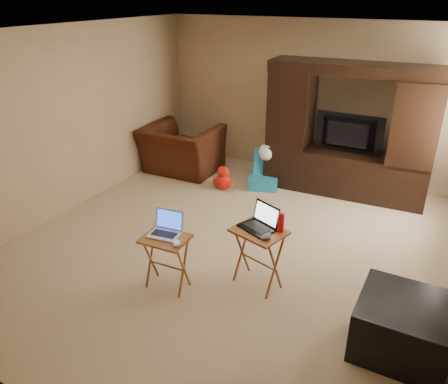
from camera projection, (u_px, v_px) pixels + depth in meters
The scene contains 19 objects.
floor at pixel (231, 244), 5.44m from camera, with size 5.50×5.50×0.00m, color #D0B790.
ceiling at pixel (233, 32), 4.39m from camera, with size 5.50×5.50×0.00m, color silver.
wall_back at pixel (308, 100), 7.12m from camera, with size 5.00×5.00×0.00m, color tan.
wall_front at pixel (34, 279), 2.70m from camera, with size 5.00×5.00×0.00m, color tan.
wall_left at pixel (69, 121), 5.97m from camera, with size 5.50×5.50×0.00m, color tan.
entertainment_center at pixel (348, 131), 6.44m from camera, with size 2.41×0.60×1.97m, color black.
television at pixel (347, 135), 6.42m from camera, with size 1.00×0.13×0.58m, color black.
recliner at pixel (182, 149), 7.48m from camera, with size 1.22×1.07×0.79m, color #401B0D.
child_rocker at pixel (264, 169), 6.90m from camera, with size 0.46×0.52×0.61m, color #1A6F93, non-canonical shape.
plush_toy at pixel (223, 178), 6.86m from camera, with size 0.35×0.29×0.39m, color red, non-canonical shape.
push_toy at pixel (396, 191), 6.44m from camera, with size 0.50×0.35×0.37m, color #182CC1, non-canonical shape.
ottoman at pixel (402, 326), 3.76m from camera, with size 0.76×0.76×0.49m, color black.
tray_table_left at pixel (167, 262), 4.55m from camera, with size 0.46×0.37×0.60m, color #9C5625.
tray_table_right at pixel (258, 258), 4.57m from camera, with size 0.51×0.41×0.66m, color #955124.
laptop_left at pixel (164, 225), 4.41m from camera, with size 0.31×0.26×0.24m, color silver.
laptop_right at pixel (257, 218), 4.41m from camera, with size 0.35×0.28×0.24m, color black.
mouse_left at pixel (177, 243), 4.27m from camera, with size 0.08×0.12×0.05m, color white.
mouse_right at pixel (266, 237), 4.26m from camera, with size 0.09×0.13×0.06m, color #404045.
water_bottle at pixel (281, 223), 4.36m from camera, with size 0.07×0.07×0.20m, color red.
Camera 1 is at (2.08, -4.17, 2.88)m, focal length 35.00 mm.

